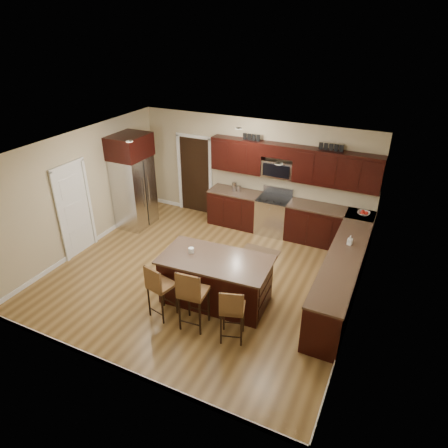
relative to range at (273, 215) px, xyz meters
The scene contains 23 objects.
floor 2.59m from the range, 105.51° to the right, with size 6.00×6.00×0.00m, color olive.
ceiling 3.38m from the range, 105.51° to the right, with size 6.00×6.00×0.00m, color silver.
wall_back 1.15m from the range, 156.28° to the left, with size 6.00×6.00×0.00m, color tan.
wall_left 4.51m from the range, 146.33° to the right, with size 5.50×5.50×0.00m, color tan.
wall_right 3.49m from the range, 46.57° to the right, with size 5.50×5.50×0.00m, color tan.
base_cabinets 1.58m from the range, 39.46° to the right, with size 4.02×3.96×0.92m.
upper_cabinets 1.42m from the range, 20.23° to the left, with size 4.00×0.33×0.80m.
range is the anchor object (origin of this frame).
microwave 1.16m from the range, 90.00° to the left, with size 0.76×0.31×0.40m, color silver.
doorway 2.41m from the range, behind, with size 0.85×0.03×2.06m, color black.
pantry_door 4.61m from the range, 143.07° to the right, with size 0.03×0.80×2.04m, color white.
letter_decor 1.84m from the range, 31.31° to the left, with size 2.20×0.03×0.15m, color black, non-canonical shape.
island 3.02m from the range, 91.38° to the right, with size 2.08×1.18×0.92m.
stool_left 3.94m from the range, 101.03° to the right, with size 0.48×0.48×1.07m.
stool_mid 3.88m from the range, 91.30° to the right, with size 0.48×0.48×1.18m.
stool_right 3.91m from the range, 80.51° to the right, with size 0.49×0.49×1.04m.
refrigerator 3.56m from the range, 161.52° to the right, with size 0.79×0.96×2.35m.
floor_mat 1.18m from the range, 86.02° to the right, with size 0.85×0.57×0.01m, color brown.
fruit_bowl 2.13m from the range, ahead, with size 0.27×0.27×0.07m, color silver.
soap_bottle 2.55m from the range, 35.69° to the right, with size 0.09×0.09×0.19m, color #B2B2B2.
canister_tall 1.19m from the range, behind, with size 0.12×0.12×0.23m, color silver.
canister_short 1.07m from the range, behind, with size 0.11×0.11×0.17m, color silver.
island_jar 3.11m from the range, 100.75° to the right, with size 0.10×0.10×0.10m, color white.
Camera 1 is at (3.37, -5.99, 4.82)m, focal length 32.00 mm.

